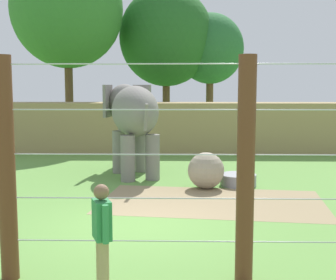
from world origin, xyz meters
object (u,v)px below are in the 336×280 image
Objects in this scene: elephant at (133,115)px; enrichment_ball at (206,171)px; zookeeper at (102,236)px; water_tub at (238,180)px.

enrichment_ball is (2.39, -2.15, -1.52)m from elephant.
zookeeper is (0.47, -9.30, -1.14)m from elephant.
enrichment_ball reaches higher than water_tub.
elephant reaches higher than enrichment_ball.
zookeeper is 1.52× the size of water_tub.
zookeeper is at bearing -87.08° from elephant.
enrichment_ball is 7.41m from zookeeper.
elephant reaches higher than zookeeper.
enrichment_ball is 1.17m from water_tub.
enrichment_ball is at bearing 75.03° from zookeeper.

